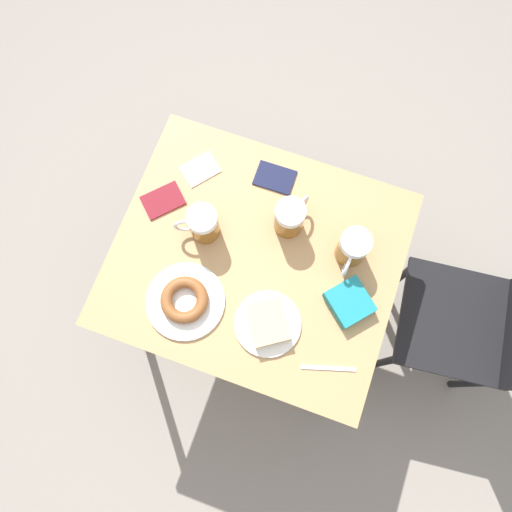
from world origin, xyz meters
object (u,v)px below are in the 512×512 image
at_px(passport_far_edge, 163,200).
at_px(blue_pouch, 350,302).
at_px(chair, 496,325).
at_px(passport_near_edge, 275,178).
at_px(beer_mug_left, 203,224).
at_px(plate_with_donut, 185,300).
at_px(plate_with_cake, 268,323).
at_px(beer_mug_center, 352,248).
at_px(napkin_folded, 200,169).
at_px(beer_mug_right, 290,217).
at_px(fork, 328,368).

relative_size(passport_far_edge, blue_pouch, 0.92).
xyz_separation_m(chair, passport_near_edge, (-0.16, -0.87, 0.22)).
distance_m(beer_mug_left, passport_near_edge, 0.29).
height_order(plate_with_donut, passport_far_edge, plate_with_donut).
distance_m(plate_with_donut, blue_pouch, 0.49).
height_order(plate_with_cake, beer_mug_center, beer_mug_center).
relative_size(chair, passport_near_edge, 7.25).
xyz_separation_m(beer_mug_center, napkin_folded, (-0.11, -0.54, -0.06)).
bearing_deg(blue_pouch, plate_with_cake, -56.12).
distance_m(plate_with_donut, beer_mug_left, 0.24).
bearing_deg(beer_mug_right, blue_pouch, 54.64).
bearing_deg(plate_with_cake, beer_mug_right, -172.54).
distance_m(beer_mug_right, fork, 0.46).
bearing_deg(napkin_folded, plate_with_donut, 15.53).
bearing_deg(napkin_folded, beer_mug_right, 76.13).
bearing_deg(beer_mug_center, blue_pouch, 16.70).
distance_m(passport_near_edge, blue_pouch, 0.47).
bearing_deg(plate_with_cake, napkin_folded, -137.05).
relative_size(passport_near_edge, passport_far_edge, 0.84).
relative_size(fork, blue_pouch, 0.95).
relative_size(napkin_folded, passport_far_edge, 0.92).
height_order(beer_mug_center, napkin_folded, beer_mug_center).
bearing_deg(plate_with_cake, chair, 111.59).
relative_size(chair, passport_far_edge, 6.06).
height_order(beer_mug_center, passport_far_edge, beer_mug_center).
bearing_deg(fork, plate_with_cake, -106.57).
bearing_deg(passport_near_edge, fork, 33.66).
bearing_deg(beer_mug_left, fork, 61.06).
bearing_deg(plate_with_cake, fork, 73.43).
relative_size(plate_with_cake, passport_far_edge, 1.32).
distance_m(plate_with_donut, passport_near_edge, 0.49).
xyz_separation_m(plate_with_donut, blue_pouch, (-0.16, 0.47, 0.00)).
distance_m(beer_mug_left, beer_mug_right, 0.26).
bearing_deg(plate_with_donut, napkin_folded, -164.47).
xyz_separation_m(plate_with_cake, passport_near_edge, (-0.45, -0.13, -0.02)).
relative_size(plate_with_donut, fork, 1.51).
bearing_deg(passport_near_edge, plate_with_cake, 16.50).
bearing_deg(beer_mug_center, beer_mug_left, -80.01).
distance_m(beer_mug_center, blue_pouch, 0.16).
xyz_separation_m(fork, passport_far_edge, (-0.32, -0.65, 0.00)).
bearing_deg(napkin_folded, plate_with_cake, 42.95).
xyz_separation_m(beer_mug_left, passport_near_edge, (-0.24, 0.15, -0.06)).
bearing_deg(passport_near_edge, passport_far_edge, -57.98).
distance_m(beer_mug_center, passport_far_edge, 0.61).
xyz_separation_m(plate_with_cake, blue_pouch, (-0.14, 0.21, 0.00)).
height_order(passport_near_edge, blue_pouch, blue_pouch).
bearing_deg(napkin_folded, chair, 84.25).
height_order(plate_with_cake, plate_with_donut, plate_with_cake).
bearing_deg(beer_mug_left, blue_pouch, 81.98).
bearing_deg(napkin_folded, fork, 51.51).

